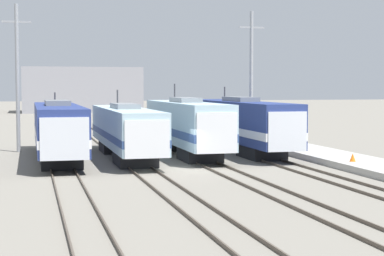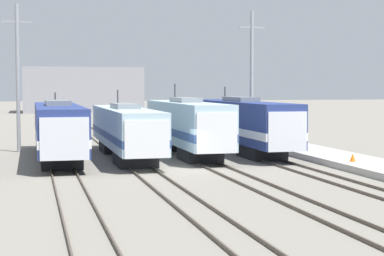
% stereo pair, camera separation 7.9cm
% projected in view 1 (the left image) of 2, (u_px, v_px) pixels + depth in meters
% --- Properties ---
extents(ground_plane, '(400.00, 400.00, 0.00)m').
position_uv_depth(ground_plane, '(181.00, 170.00, 39.97)').
color(ground_plane, slate).
extents(rail_pair_far_left, '(1.51, 120.00, 0.15)m').
position_uv_depth(rail_pair_far_left, '(64.00, 173.00, 38.20)').
color(rail_pair_far_left, '#4C4238').
rests_on(rail_pair_far_left, ground_plane).
extents(rail_pair_center_left, '(1.51, 120.00, 0.15)m').
position_uv_depth(rail_pair_center_left, '(143.00, 170.00, 39.38)').
color(rail_pair_center_left, '#4C4238').
rests_on(rail_pair_center_left, ground_plane).
extents(rail_pair_center_right, '(1.51, 120.00, 0.15)m').
position_uv_depth(rail_pair_center_right, '(218.00, 168.00, 40.55)').
color(rail_pair_center_right, '#4C4238').
rests_on(rail_pair_center_right, ground_plane).
extents(rail_pair_far_right, '(1.51, 120.00, 0.15)m').
position_uv_depth(rail_pair_far_right, '(288.00, 165.00, 41.73)').
color(rail_pair_far_right, '#4C4238').
rests_on(rail_pair_far_right, ground_plane).
extents(locomotive_far_left, '(3.09, 18.87, 4.75)m').
position_uv_depth(locomotive_far_left, '(58.00, 129.00, 45.31)').
color(locomotive_far_left, black).
rests_on(locomotive_far_left, ground_plane).
extents(locomotive_center_left, '(2.98, 18.21, 4.95)m').
position_uv_depth(locomotive_center_left, '(126.00, 130.00, 46.04)').
color(locomotive_center_left, '#232326').
rests_on(locomotive_center_left, ground_plane).
extents(locomotive_center_right, '(2.95, 17.01, 5.43)m').
position_uv_depth(locomotive_center_right, '(187.00, 126.00, 48.34)').
color(locomotive_center_right, '#232326').
rests_on(locomotive_center_right, ground_plane).
extents(locomotive_far_right, '(2.95, 19.35, 5.19)m').
position_uv_depth(locomotive_far_right, '(242.00, 124.00, 50.66)').
color(locomotive_far_right, black).
rests_on(locomotive_far_right, ground_plane).
extents(catenary_tower_left, '(2.27, 0.30, 11.69)m').
position_uv_depth(catenary_tower_left, '(17.00, 76.00, 50.63)').
color(catenary_tower_left, gray).
rests_on(catenary_tower_left, ground_plane).
extents(catenary_tower_right, '(2.27, 0.30, 11.69)m').
position_uv_depth(catenary_tower_right, '(251.00, 77.00, 55.43)').
color(catenary_tower_right, gray).
rests_on(catenary_tower_right, ground_plane).
extents(platform, '(4.00, 120.00, 0.43)m').
position_uv_depth(platform, '(350.00, 161.00, 42.81)').
color(platform, '#A8A59E').
rests_on(platform, ground_plane).
extents(traffic_cone, '(0.39, 0.39, 0.53)m').
position_uv_depth(traffic_cone, '(353.00, 157.00, 40.80)').
color(traffic_cone, orange).
rests_on(traffic_cone, platform).
extents(depot_building, '(23.80, 14.79, 9.15)m').
position_uv_depth(depot_building, '(81.00, 90.00, 133.32)').
color(depot_building, gray).
rests_on(depot_building, ground_plane).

